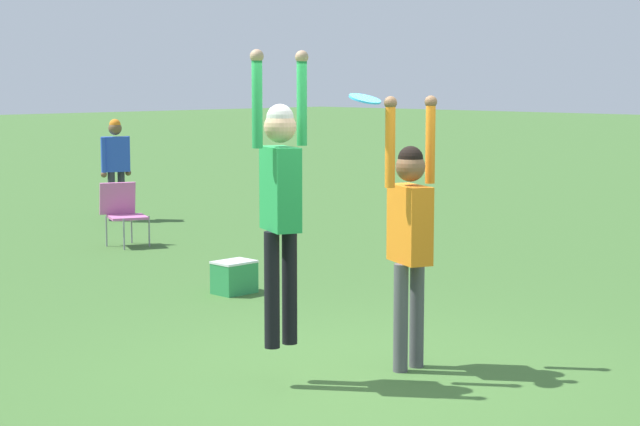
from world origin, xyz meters
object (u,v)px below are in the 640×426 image
(person_jumping, at_px, (280,189))
(camping_chair_1, at_px, (123,209))
(frisbee, at_px, (365,99))
(person_defending, at_px, (410,225))
(person_spectator_near, at_px, (116,160))
(cooler_box, at_px, (234,277))

(person_jumping, xyz_separation_m, camping_chair_1, (3.18, 6.73, -1.01))
(person_jumping, distance_m, frisbee, 0.97)
(person_defending, bearing_deg, person_spectator_near, -178.20)
(person_spectator_near, relative_size, cooler_box, 3.88)
(person_jumping, height_order, camping_chair_1, person_jumping)
(person_jumping, bearing_deg, person_spectator_near, -4.44)
(person_jumping, bearing_deg, frisbee, -95.44)
(frisbee, distance_m, cooler_box, 4.15)
(person_jumping, bearing_deg, cooler_box, -11.84)
(camping_chair_1, relative_size, cooler_box, 2.05)
(person_defending, bearing_deg, cooler_box, -174.00)
(person_jumping, relative_size, camping_chair_1, 2.53)
(person_defending, bearing_deg, frisbee, -81.56)
(camping_chair_1, xyz_separation_m, person_spectator_near, (1.53, 2.40, 0.51))
(person_defending, height_order, camping_chair_1, person_defending)
(frisbee, relative_size, person_spectator_near, 0.15)
(frisbee, bearing_deg, person_jumping, 151.70)
(person_defending, xyz_separation_m, frisbee, (-0.43, 0.11, 1.02))
(camping_chair_1, bearing_deg, frisbee, 93.73)
(camping_chair_1, relative_size, person_spectator_near, 0.53)
(frisbee, bearing_deg, person_spectator_near, 66.50)
(person_jumping, height_order, person_spectator_near, person_jumping)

